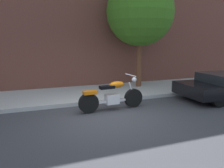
# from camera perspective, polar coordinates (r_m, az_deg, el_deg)

# --- Properties ---
(ground_plane) EXTENTS (60.00, 60.00, 0.00)m
(ground_plane) POSITION_cam_1_polar(r_m,az_deg,el_deg) (6.78, -1.06, -8.50)
(ground_plane) COLOR #38383D
(sidewalk) EXTENTS (25.87, 2.93, 0.14)m
(sidewalk) POSITION_cam_1_polar(r_m,az_deg,el_deg) (9.50, -7.21, -2.54)
(sidewalk) COLOR #ACACAC
(sidewalk) RESTS_ON ground
(building_facade) EXTENTS (25.87, 0.50, 7.88)m
(building_facade) POSITION_cam_1_polar(r_m,az_deg,el_deg) (11.07, -9.96, 19.41)
(building_facade) COLOR brown
(building_facade) RESTS_ON ground
(motorcycle) EXTENTS (2.27, 0.70, 1.14)m
(motorcycle) POSITION_cam_1_polar(r_m,az_deg,el_deg) (7.38, -0.03, -3.21)
(motorcycle) COLOR black
(motorcycle) RESTS_ON ground
(street_tree) EXTENTS (3.07, 3.07, 5.09)m
(street_tree) POSITION_cam_1_polar(r_m,az_deg,el_deg) (10.70, 7.15, 17.65)
(street_tree) COLOR brown
(street_tree) RESTS_ON ground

